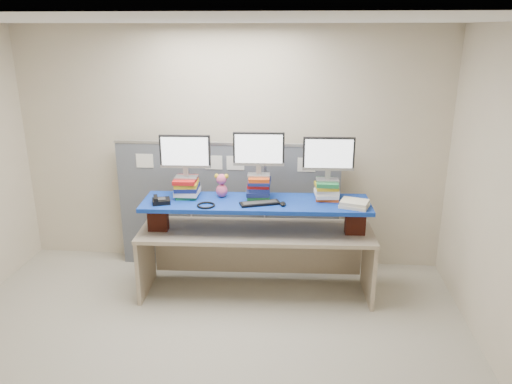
# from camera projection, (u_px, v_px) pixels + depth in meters

# --- Properties ---
(room) EXTENTS (5.00, 4.00, 2.80)m
(room) POSITION_uv_depth(u_px,v_px,m) (193.00, 207.00, 3.95)
(room) COLOR beige
(room) RESTS_ON ground
(cubicle_partition) EXTENTS (2.60, 0.06, 1.53)m
(cubicle_partition) POSITION_uv_depth(u_px,v_px,m) (228.00, 206.00, 5.83)
(cubicle_partition) COLOR #4F545D
(cubicle_partition) RESTS_ON ground
(desk) EXTENTS (2.47, 0.82, 0.74)m
(desk) POSITION_uv_depth(u_px,v_px,m) (256.00, 243.00, 5.26)
(desk) COLOR tan
(desk) RESTS_ON ground
(brick_pier_left) EXTENTS (0.21, 0.12, 0.28)m
(brick_pier_left) POSITION_uv_depth(u_px,v_px,m) (158.00, 218.00, 5.17)
(brick_pier_left) COLOR maroon
(brick_pier_left) RESTS_ON desk
(brick_pier_right) EXTENTS (0.21, 0.12, 0.28)m
(brick_pier_right) POSITION_uv_depth(u_px,v_px,m) (355.00, 221.00, 5.08)
(brick_pier_right) COLOR maroon
(brick_pier_right) RESTS_ON desk
(blue_board) EXTENTS (2.36, 0.69, 0.04)m
(blue_board) POSITION_uv_depth(u_px,v_px,m) (256.00, 203.00, 5.12)
(blue_board) COLOR #0C1C98
(blue_board) RESTS_ON brick_pier_left
(book_stack_left) EXTENTS (0.26, 0.32, 0.20)m
(book_stack_left) POSITION_uv_depth(u_px,v_px,m) (187.00, 187.00, 5.22)
(book_stack_left) COLOR #1E703A
(book_stack_left) RESTS_ON blue_board
(book_stack_center) EXTENTS (0.27, 0.33, 0.24)m
(book_stack_center) POSITION_uv_depth(u_px,v_px,m) (259.00, 187.00, 5.19)
(book_stack_center) COLOR #1E703A
(book_stack_center) RESTS_ON blue_board
(book_stack_right) EXTENTS (0.26, 0.30, 0.20)m
(book_stack_right) POSITION_uv_depth(u_px,v_px,m) (327.00, 190.00, 5.16)
(book_stack_right) COLOR #C04012
(book_stack_right) RESTS_ON blue_board
(monitor_left) EXTENTS (0.52, 0.16, 0.45)m
(monitor_left) POSITION_uv_depth(u_px,v_px,m) (185.00, 154.00, 5.11)
(monitor_left) COLOR #97979B
(monitor_left) RESTS_ON book_stack_left
(monitor_center) EXTENTS (0.52, 0.16, 0.45)m
(monitor_center) POSITION_uv_depth(u_px,v_px,m) (259.00, 151.00, 5.07)
(monitor_center) COLOR #97979B
(monitor_center) RESTS_ON book_stack_center
(monitor_right) EXTENTS (0.52, 0.16, 0.45)m
(monitor_right) POSITION_uv_depth(u_px,v_px,m) (329.00, 156.00, 5.05)
(monitor_right) COLOR #97979B
(monitor_right) RESTS_ON book_stack_right
(keyboard) EXTENTS (0.42, 0.26, 0.03)m
(keyboard) POSITION_uv_depth(u_px,v_px,m) (260.00, 203.00, 5.02)
(keyboard) COLOR black
(keyboard) RESTS_ON blue_board
(mouse) EXTENTS (0.08, 0.12, 0.03)m
(mouse) POSITION_uv_depth(u_px,v_px,m) (283.00, 204.00, 4.99)
(mouse) COLOR black
(mouse) RESTS_ON blue_board
(desk_phone) EXTENTS (0.22, 0.21, 0.08)m
(desk_phone) POSITION_uv_depth(u_px,v_px,m) (160.00, 201.00, 5.05)
(desk_phone) COLOR black
(desk_phone) RESTS_ON blue_board
(headset) EXTENTS (0.23, 0.23, 0.02)m
(headset) POSITION_uv_depth(u_px,v_px,m) (206.00, 205.00, 4.97)
(headset) COLOR black
(headset) RESTS_ON blue_board
(plush_toy) EXTENTS (0.15, 0.11, 0.25)m
(plush_toy) POSITION_uv_depth(u_px,v_px,m) (222.00, 185.00, 5.21)
(plush_toy) COLOR #DF5581
(plush_toy) RESTS_ON blue_board
(binder_stack) EXTENTS (0.32, 0.29, 0.07)m
(binder_stack) POSITION_uv_depth(u_px,v_px,m) (354.00, 204.00, 4.94)
(binder_stack) COLOR beige
(binder_stack) RESTS_ON blue_board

